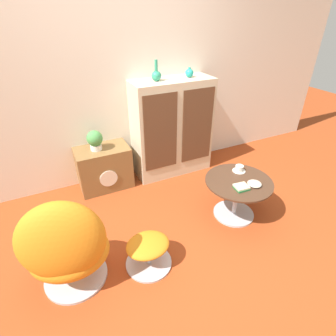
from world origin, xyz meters
name	(u,v)px	position (x,y,z in m)	size (l,w,h in m)	color
ground_plane	(181,259)	(0.00, 0.00, 0.00)	(12.00, 12.00, 0.00)	#9E3D19
wall_back	(115,71)	(0.00, 1.61, 1.30)	(6.40, 0.06, 2.60)	silver
sideboard	(172,128)	(0.60, 1.38, 0.60)	(0.98, 0.40, 1.20)	beige
tv_console	(104,168)	(-0.30, 1.39, 0.26)	(0.61, 0.38, 0.51)	brown
egg_chair	(66,248)	(-0.87, 0.16, 0.40)	(0.71, 0.67, 0.85)	#B7B7BC
ottoman	(148,249)	(-0.27, 0.08, 0.18)	(0.39, 0.39, 0.27)	#B7B7BC
coffee_table	(237,192)	(0.79, 0.28, 0.29)	(0.67, 0.67, 0.43)	#B7B7BC
vase_leftmost	(156,75)	(0.40, 1.38, 1.26)	(0.11, 0.11, 0.22)	#2D8E6B
vase_inner_left	(189,73)	(0.82, 1.38, 1.25)	(0.10, 0.10, 0.11)	teal
potted_plant	(95,140)	(-0.36, 1.39, 0.64)	(0.18, 0.18, 0.23)	silver
teacup	(239,169)	(0.90, 0.42, 0.46)	(0.13, 0.13, 0.06)	silver
book_stack	(241,187)	(0.72, 0.16, 0.45)	(0.14, 0.12, 0.03)	#237038
bowl	(254,184)	(0.87, 0.15, 0.45)	(0.14, 0.14, 0.04)	beige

